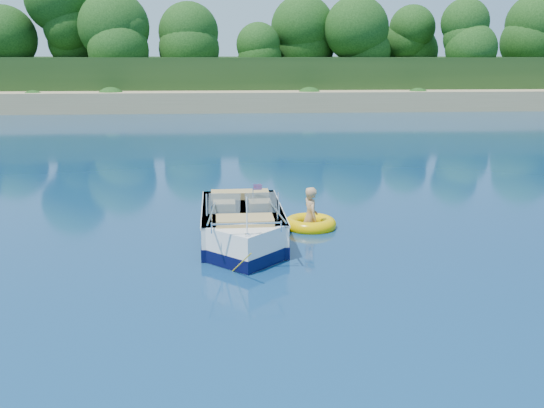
# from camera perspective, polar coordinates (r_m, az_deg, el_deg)

# --- Properties ---
(ground) EXTENTS (160.00, 160.00, 0.00)m
(ground) POSITION_cam_1_polar(r_m,az_deg,el_deg) (11.61, -8.10, -7.27)
(ground) COLOR #0A2247
(ground) RESTS_ON ground
(shoreline) EXTENTS (170.00, 59.00, 6.00)m
(shoreline) POSITION_cam_1_polar(r_m,az_deg,el_deg) (74.66, -5.05, 11.33)
(shoreline) COLOR #9B885A
(shoreline) RESTS_ON ground
(treeline) EXTENTS (150.00, 7.12, 8.19)m
(treeline) POSITION_cam_1_polar(r_m,az_deg,el_deg) (51.85, -5.37, 15.30)
(treeline) COLOR black
(treeline) RESTS_ON ground
(motorboat) EXTENTS (1.90, 5.15, 1.72)m
(motorboat) POSITION_cam_1_polar(r_m,az_deg,el_deg) (13.78, -2.79, -2.28)
(motorboat) COLOR white
(motorboat) RESTS_ON ground
(tow_tube) EXTENTS (1.66, 1.66, 0.34)m
(tow_tube) POSITION_cam_1_polar(r_m,az_deg,el_deg) (15.02, 3.61, -1.89)
(tow_tube) COLOR #F5BD00
(tow_tube) RESTS_ON ground
(boy) EXTENTS (0.55, 0.91, 1.66)m
(boy) POSITION_cam_1_polar(r_m,az_deg,el_deg) (15.00, 3.58, -2.27)
(boy) COLOR tan
(boy) RESTS_ON ground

